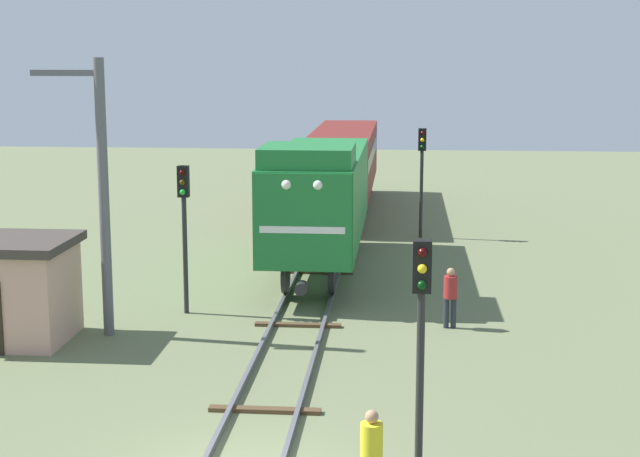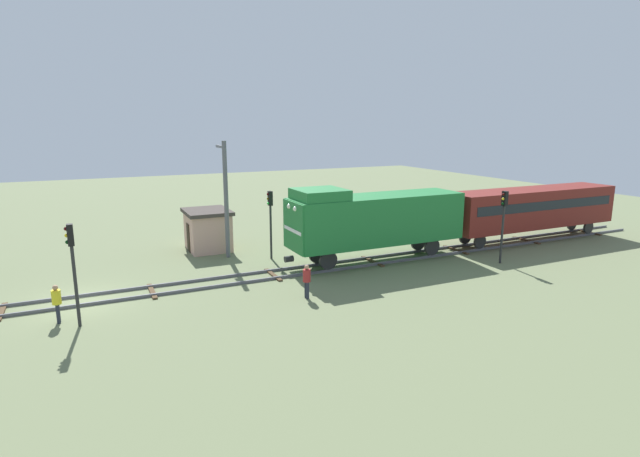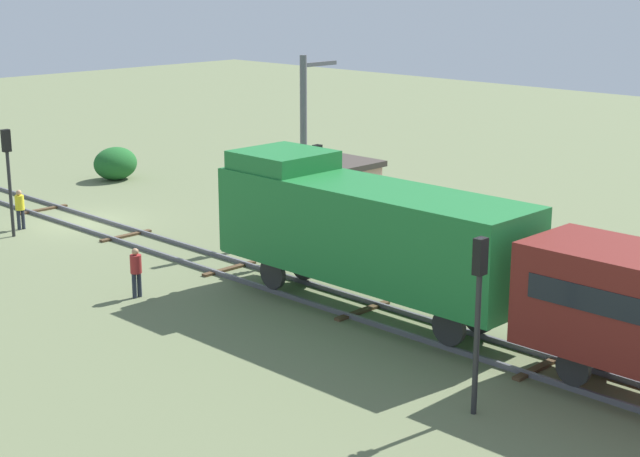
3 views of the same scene
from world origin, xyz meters
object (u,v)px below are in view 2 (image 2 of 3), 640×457
locomotive (374,218)px  relay_hut (208,230)px  worker_near_track (57,301)px  worker_by_signal (307,279)px  traffic_signal_mid (270,212)px  catenary_mast (226,196)px  traffic_signal_near (72,256)px  passenger_car_leading (532,207)px  traffic_signal_far (504,214)px

locomotive → relay_hut: bearing=-131.4°
worker_near_track → worker_by_signal: bearing=-63.9°
traffic_signal_mid → worker_by_signal: size_ratio=2.55×
worker_near_track → catenary_mast: bearing=-16.3°
worker_near_track → worker_by_signal: same height
traffic_signal_near → traffic_signal_mid: bearing=120.9°
passenger_car_leading → traffic_signal_far: traffic_signal_far is taller
traffic_signal_mid → catenary_mast: catenary_mast is taller
locomotive → traffic_signal_near: locomotive is taller
traffic_signal_near → worker_by_signal: bearing=84.4°
passenger_car_leading → worker_near_track: (2.40, -30.63, -1.53)m
passenger_car_leading → worker_by_signal: passenger_car_leading is taller
locomotive → passenger_car_leading: bearing=90.0°
passenger_car_leading → relay_hut: passenger_car_leading is taller
passenger_car_leading → catenary_mast: bearing=-103.5°
traffic_signal_near → worker_by_signal: (1.00, 10.13, -2.07)m
locomotive → worker_by_signal: bearing=-56.6°
catenary_mast → passenger_car_leading: bearing=76.5°
passenger_car_leading → worker_by_signal: (4.20, -19.70, -1.53)m
traffic_signal_far → catenary_mast: 17.10m
traffic_signal_far → worker_near_track: traffic_signal_far is taller
passenger_car_leading → relay_hut: size_ratio=4.00×
worker_near_track → traffic_signal_mid: bearing=-28.4°
locomotive → relay_hut: locomotive is taller
passenger_car_leading → worker_near_track: size_ratio=8.24×
locomotive → worker_near_track: (2.40, -17.30, -1.78)m
passenger_car_leading → catenary_mast: size_ratio=1.89×
traffic_signal_mid → traffic_signal_near: bearing=-59.1°
traffic_signal_mid → worker_by_signal: bearing=-6.8°
locomotive → traffic_signal_far: (3.60, 6.91, 0.32)m
traffic_signal_near → traffic_signal_mid: (-6.60, 11.04, -0.06)m
worker_near_track → catenary_mast: catenary_mast is taller
worker_near_track → worker_by_signal: size_ratio=1.00×
traffic_signal_far → catenary_mast: catenary_mast is taller
relay_hut → locomotive: bearing=48.6°
locomotive → worker_near_track: locomotive is taller
locomotive → relay_hut: size_ratio=3.31×
worker_by_signal → catenary_mast: 9.83m
traffic_signal_near → relay_hut: size_ratio=1.26×
locomotive → traffic_signal_far: size_ratio=2.60×
locomotive → worker_by_signal: size_ratio=6.82×
locomotive → traffic_signal_mid: size_ratio=2.68×
locomotive → traffic_signal_near: size_ratio=2.62×
locomotive → worker_by_signal: locomotive is taller
relay_hut → passenger_car_leading: bearing=71.0°
locomotive → traffic_signal_mid: bearing=-121.9°
locomotive → traffic_signal_mid: locomotive is taller
passenger_car_leading → traffic_signal_near: traffic_signal_near is taller
worker_by_signal → traffic_signal_near: bearing=-124.0°
traffic_signal_far → relay_hut: 19.06m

